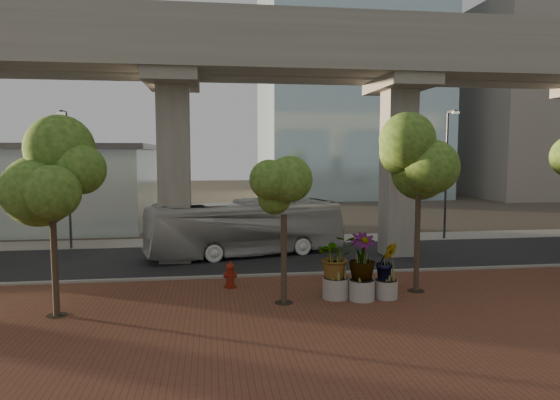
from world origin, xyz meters
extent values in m
plane|color=#3C352C|center=(0.00, 0.00, 0.00)|extent=(160.00, 160.00, 0.00)
cube|color=brown|center=(0.00, -8.00, 0.03)|extent=(70.00, 13.00, 0.06)
cube|color=black|center=(0.00, 2.00, 0.02)|extent=(90.00, 8.00, 0.04)
cube|color=gray|center=(0.00, -2.00, 0.08)|extent=(70.00, 0.25, 0.16)
cube|color=gray|center=(0.00, 7.50, 0.03)|extent=(90.00, 3.00, 0.06)
cube|color=#9B978D|center=(0.00, 0.40, 10.50)|extent=(72.00, 2.40, 1.80)
cube|color=#9B978D|center=(0.00, 3.60, 10.50)|extent=(72.00, 2.40, 1.80)
cube|color=#9B978D|center=(0.00, -0.70, 11.90)|extent=(72.00, 0.12, 1.00)
cube|color=#9B978D|center=(0.00, 4.70, 11.90)|extent=(72.00, 0.12, 1.00)
cube|color=gray|center=(38.00, 36.00, 12.00)|extent=(18.00, 16.00, 24.00)
imported|color=silver|center=(-2.27, 2.94, 1.52)|extent=(11.21, 5.10, 3.04)
cylinder|color=maroon|center=(-3.40, -3.67, 0.11)|extent=(0.49, 0.49, 0.11)
cylinder|color=maroon|center=(-3.40, -3.67, 0.51)|extent=(0.33, 0.33, 0.79)
sphere|color=maroon|center=(-3.40, -3.67, 0.91)|extent=(0.38, 0.38, 0.38)
cylinder|color=maroon|center=(-3.40, -3.67, 1.09)|extent=(0.11, 0.11, 0.14)
cylinder|color=maroon|center=(-3.40, -3.67, 0.58)|extent=(0.55, 0.22, 0.22)
cylinder|color=gray|center=(0.58, -5.76, 0.46)|extent=(1.02, 1.02, 0.79)
imported|color=#274E14|center=(0.58, -5.76, 1.70)|extent=(2.26, 2.26, 1.69)
cylinder|color=gray|center=(1.50, -6.12, 0.44)|extent=(0.98, 0.98, 0.76)
imported|color=#274E14|center=(1.50, -6.12, 1.72)|extent=(2.39, 2.39, 1.80)
cylinder|color=gray|center=(2.50, -6.03, 0.41)|extent=(0.90, 0.90, 0.70)
imported|color=#274E14|center=(2.50, -6.03, 1.50)|extent=(1.99, 1.99, 1.49)
cylinder|color=#4B3F2B|center=(-9.48, -6.46, 1.96)|extent=(0.22, 0.22, 3.79)
cylinder|color=black|center=(-9.48, -6.46, 0.07)|extent=(0.70, 0.70, 0.01)
cylinder|color=#4B3F2B|center=(-1.50, -6.10, 1.72)|extent=(0.22, 0.22, 3.31)
cylinder|color=black|center=(-1.50, -6.10, 0.07)|extent=(0.70, 0.70, 0.01)
cylinder|color=#4B3F2B|center=(4.05, -5.25, 2.02)|extent=(0.22, 0.22, 3.93)
cylinder|color=black|center=(4.05, -5.25, 0.07)|extent=(0.70, 0.70, 0.01)
cylinder|color=#303136|center=(-12.33, 6.21, 3.99)|extent=(0.14, 0.14, 7.91)
cube|color=#303136|center=(-12.33, 5.71, 7.95)|extent=(0.15, 0.99, 0.15)
cube|color=silver|center=(-12.33, 5.22, 7.85)|extent=(0.40, 0.20, 0.12)
cylinder|color=#2C2C30|center=(11.04, 6.53, 4.15)|extent=(0.14, 0.14, 8.22)
cube|color=#2C2C30|center=(11.04, 6.01, 8.26)|extent=(0.15, 1.03, 0.15)
cube|color=silver|center=(11.04, 5.50, 8.16)|extent=(0.41, 0.21, 0.12)
camera|label=1|loc=(-4.15, -24.12, 5.64)|focal=32.00mm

